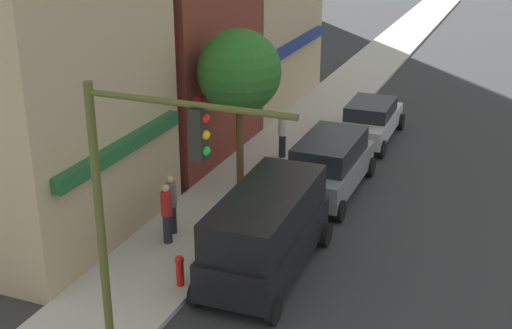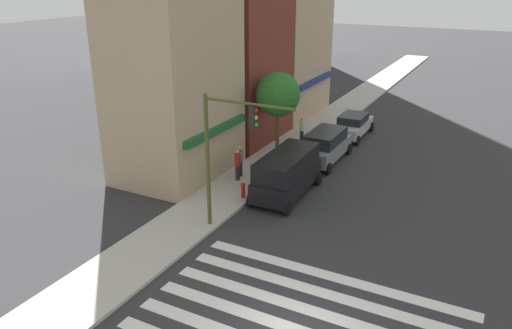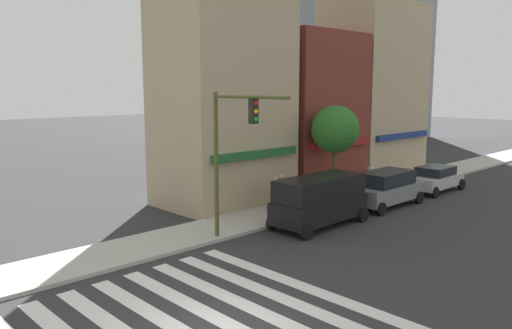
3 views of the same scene
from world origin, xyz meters
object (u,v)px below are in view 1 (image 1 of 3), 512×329
object	(u,v)px
pedestrian_white_shirt	(282,133)
pedestrian_grey_coat	(172,203)
traffic_signal	(138,189)
pedestrian_red_jacket	(167,213)
street_tree	(239,72)
fire_hydrant	(180,269)
suv_grey	(329,164)
sedan_silver	(370,120)
van_black	(266,230)

from	to	relation	value
pedestrian_white_shirt	pedestrian_grey_coat	bearing A→B (deg)	-118.34
traffic_signal	pedestrian_red_jacket	distance (m)	6.44
pedestrian_grey_coat	street_tree	distance (m)	4.91
pedestrian_red_jacket	street_tree	distance (m)	5.38
fire_hydrant	pedestrian_red_jacket	bearing A→B (deg)	36.16
suv_grey	pedestrian_white_shirt	distance (m)	3.30
sedan_silver	pedestrian_red_jacket	xyz separation A→B (m)	(-11.07, 3.11, 0.23)
sedan_silver	fire_hydrant	bearing A→B (deg)	171.62
traffic_signal	sedan_silver	xyz separation A→B (m)	(16.16, -0.77, -3.39)
sedan_silver	street_tree	distance (m)	7.89
suv_grey	pedestrian_red_jacket	distance (m)	6.23
suv_grey	fire_hydrant	world-z (taller)	suv_grey
van_black	sedan_silver	distance (m)	11.38
van_black	pedestrian_grey_coat	xyz separation A→B (m)	(0.90, 3.29, -0.21)
traffic_signal	suv_grey	size ratio (longest dim) A/B	1.33
traffic_signal	pedestrian_white_shirt	size ratio (longest dim) A/B	3.53
pedestrian_white_shirt	pedestrian_red_jacket	bearing A→B (deg)	-116.52
sedan_silver	traffic_signal	bearing A→B (deg)	176.35
traffic_signal	van_black	xyz separation A→B (m)	(4.78, -0.77, -2.95)
pedestrian_red_jacket	fire_hydrant	distance (m)	2.44
traffic_signal	fire_hydrant	size ratio (longest dim) A/B	7.43
van_black	fire_hydrant	world-z (taller)	van_black
sedan_silver	fire_hydrant	world-z (taller)	sedan_silver
street_tree	suv_grey	bearing A→B (deg)	-71.10
pedestrian_red_jacket	pedestrian_white_shirt	bearing A→B (deg)	113.47
traffic_signal	street_tree	world-z (taller)	traffic_signal
pedestrian_white_shirt	suv_grey	bearing A→B (deg)	-63.36
pedestrian_red_jacket	street_tree	size ratio (longest dim) A/B	0.33
suv_grey	sedan_silver	distance (m)	5.67
van_black	sedan_silver	world-z (taller)	van_black
sedan_silver	street_tree	world-z (taller)	street_tree
suv_grey	pedestrian_white_shirt	xyz separation A→B (m)	(2.20, 2.46, 0.04)
suv_grey	street_tree	distance (m)	4.26
van_black	pedestrian_red_jacket	size ratio (longest dim) A/B	2.85
pedestrian_grey_coat	fire_hydrant	xyz separation A→B (m)	(-2.53, -1.59, -0.46)
suv_grey	sedan_silver	size ratio (longest dim) A/B	1.06
pedestrian_red_jacket	sedan_silver	bearing A→B (deg)	102.68
pedestrian_white_shirt	fire_hydrant	distance (m)	9.57
pedestrian_white_shirt	street_tree	size ratio (longest dim) A/B	0.33
suv_grey	street_tree	xyz separation A→B (m)	(-0.96, 2.80, 3.06)
street_tree	traffic_signal	bearing A→B (deg)	-167.96
pedestrian_red_jacket	van_black	bearing A→B (deg)	22.74
pedestrian_red_jacket	street_tree	world-z (taller)	street_tree
van_black	street_tree	bearing A→B (deg)	29.06
pedestrian_red_jacket	fire_hydrant	xyz separation A→B (m)	(-1.94, -1.41, -0.46)
street_tree	van_black	bearing A→B (deg)	-149.47
van_black	suv_grey	world-z (taller)	van_black
van_black	traffic_signal	bearing A→B (deg)	169.41
pedestrian_grey_coat	van_black	bearing A→B (deg)	-111.89
fire_hydrant	suv_grey	bearing A→B (deg)	-13.05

